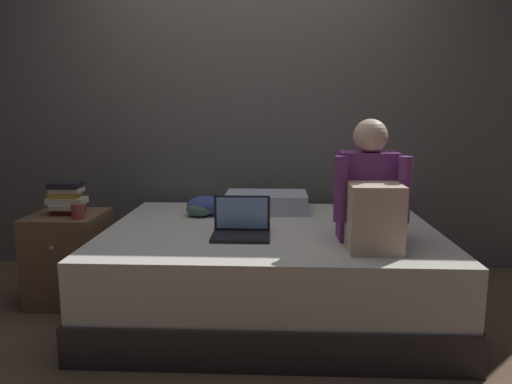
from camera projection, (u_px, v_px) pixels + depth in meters
name	position (u px, v px, depth m)	size (l,w,h in m)	color
ground_plane	(234.00, 330.00, 2.66)	(8.00, 8.00, 0.00)	brown
wall_back	(247.00, 93.00, 3.60)	(5.60, 0.10, 2.70)	#605B56
bed	(271.00, 269.00, 2.90)	(2.00, 1.50, 0.53)	#332D2B
nightstand	(69.00, 258.00, 3.03)	(0.44, 0.46, 0.57)	brown
person_sitting	(370.00, 197.00, 2.46)	(0.39, 0.44, 0.66)	#75337A
laptop	(241.00, 227.00, 2.63)	(0.32, 0.23, 0.22)	black
pillow	(266.00, 202.00, 3.29)	(0.56, 0.36, 0.13)	silver
book_stack	(67.00, 198.00, 2.98)	(0.23, 0.17, 0.20)	#9E2D28
mug	(78.00, 211.00, 2.85)	(0.08, 0.08, 0.09)	#933833
clothes_pile	(203.00, 207.00, 3.15)	(0.24, 0.22, 0.13)	#3D4C8E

